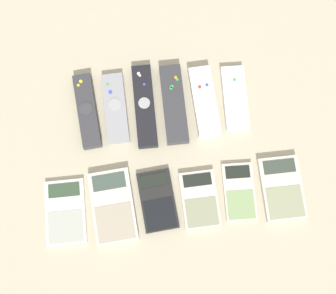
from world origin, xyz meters
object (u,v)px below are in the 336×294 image
object	(u,v)px
calculator_4	(239,192)
calculator_5	(282,188)
remote_2	(145,106)
remote_3	(174,104)
remote_4	(204,101)
calculator_0	(66,212)
calculator_2	(158,200)
calculator_1	(113,206)
remote_1	(115,108)
calculator_3	(200,199)
remote_0	(87,111)
remote_5	(235,98)

from	to	relation	value
calculator_4	calculator_5	bearing A→B (deg)	0.54
remote_2	calculator_4	size ratio (longest dim) A/B	1.50
remote_3	remote_4	xyz separation A→B (m)	(0.07, -0.00, 0.00)
calculator_0	calculator_2	xyz separation A→B (m)	(0.20, 0.00, 0.00)
calculator_1	remote_3	bearing A→B (deg)	50.19
remote_1	remote_3	xyz separation A→B (m)	(0.13, -0.01, 0.00)
calculator_3	calculator_2	bearing A→B (deg)	174.23
remote_4	calculator_5	world-z (taller)	remote_4
calculator_3	calculator_0	bearing A→B (deg)	178.08
remote_0	calculator_0	distance (m)	0.23
calculator_5	calculator_2	bearing A→B (deg)	179.30
remote_4	remote_5	bearing A→B (deg)	-0.09
remote_5	calculator_1	xyz separation A→B (m)	(-0.30, -0.21, 0.00)
remote_0	remote_2	world-z (taller)	remote_0
remote_3	calculator_3	bearing A→B (deg)	-81.66
remote_0	remote_4	world-z (taller)	remote_4
calculator_3	remote_1	bearing A→B (deg)	125.00
remote_3	remote_5	distance (m)	0.14
remote_3	calculator_4	xyz separation A→B (m)	(0.12, -0.21, -0.01)
remote_4	calculator_3	size ratio (longest dim) A/B	1.31
remote_1	remote_2	distance (m)	0.07
remote_0	remote_1	xyz separation A→B (m)	(0.06, 0.00, -0.00)
calculator_1	calculator_4	bearing A→B (deg)	-3.24
calculator_5	remote_4	bearing A→B (deg)	123.68
calculator_2	remote_1	bearing A→B (deg)	104.30
remote_1	calculator_5	xyz separation A→B (m)	(0.34, -0.23, -0.00)
remote_3	calculator_3	world-z (taller)	remote_3
calculator_0	calculator_5	size ratio (longest dim) A/B	1.01
remote_4	calculator_3	xyz separation A→B (m)	(-0.04, -0.22, -0.01)
remote_0	remote_4	bearing A→B (deg)	-5.97
remote_3	calculator_5	xyz separation A→B (m)	(0.21, -0.22, -0.00)
calculator_3	calculator_5	world-z (taller)	calculator_5
calculator_5	calculator_1	bearing A→B (deg)	179.85
calculator_0	remote_4	bearing A→B (deg)	33.58
remote_5	calculator_3	world-z (taller)	remote_5
calculator_2	calculator_4	distance (m)	0.18
remote_0	calculator_1	bearing A→B (deg)	-84.19
remote_1	calculator_3	bearing A→B (deg)	-55.10
remote_2	calculator_4	world-z (taller)	remote_2
remote_1	calculator_3	xyz separation A→B (m)	(0.16, -0.23, -0.00)
calculator_1	calculator_2	world-z (taller)	calculator_1
calculator_0	remote_3	bearing A→B (deg)	40.11
remote_1	remote_4	world-z (taller)	remote_4
remote_0	remote_5	bearing A→B (deg)	-5.28
calculator_2	calculator_3	bearing A→B (deg)	-9.01
remote_4	calculator_5	bearing A→B (deg)	-58.26
remote_1	calculator_4	bearing A→B (deg)	-42.03
remote_0	calculator_5	bearing A→B (deg)	-32.97
remote_0	remote_5	xyz separation A→B (m)	(0.34, -0.01, -0.00)
calculator_4	calculator_3	bearing A→B (deg)	-172.68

